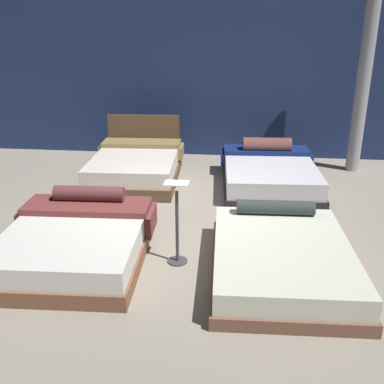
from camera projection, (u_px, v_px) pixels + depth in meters
ground_plane at (188, 226)px, 6.37m from camera, size 18.00×18.00×0.02m
showroom_back_wall at (208, 73)px, 9.16m from camera, size 18.00×0.06×3.50m
bed_0 at (76, 242)px, 5.36m from camera, size 1.78×2.00×0.70m
bed_1 at (281, 258)px, 5.08m from camera, size 1.66×2.22×0.57m
bed_2 at (136, 166)px, 8.12m from camera, size 1.66×2.15×1.02m
bed_3 at (269, 173)px, 7.84m from camera, size 1.77×2.20×0.72m
price_sign at (177, 233)px, 5.25m from camera, size 0.28×0.24×1.02m
support_pillar at (364, 79)px, 8.14m from camera, size 0.25×0.25×3.50m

